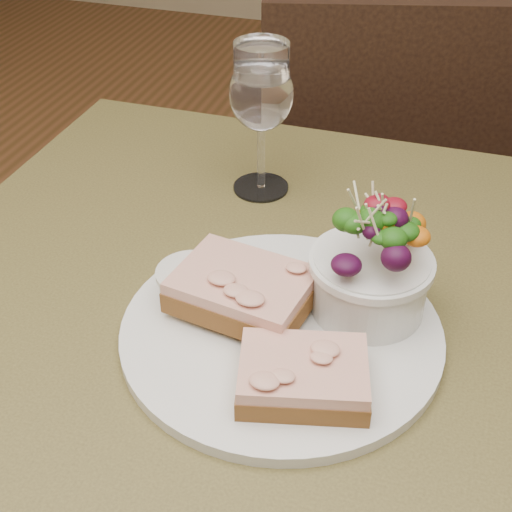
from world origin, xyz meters
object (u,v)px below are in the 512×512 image
(dinner_plate, at_px, (281,331))
(cafe_table, at_px, (270,377))
(ramekin, at_px, (192,283))
(wine_glass, at_px, (261,98))
(chair_far, at_px, (361,262))
(salad_bowl, at_px, (372,260))
(sandwich_back, at_px, (243,290))
(sandwich_front, at_px, (303,376))

(dinner_plate, bearing_deg, cafe_table, 119.67)
(ramekin, distance_m, wine_glass, 0.26)
(cafe_table, bearing_deg, ramekin, -161.60)
(chair_far, distance_m, dinner_plate, 0.88)
(cafe_table, relative_size, salad_bowl, 6.30)
(dinner_plate, distance_m, ramekin, 0.10)
(sandwich_back, bearing_deg, salad_bowl, 28.00)
(chair_far, bearing_deg, salad_bowl, 83.02)
(dinner_plate, xyz_separation_m, sandwich_front, (0.04, -0.07, 0.02))
(wine_glass, bearing_deg, cafe_table, -70.13)
(sandwich_back, bearing_deg, cafe_table, 58.30)
(chair_far, distance_m, wine_glass, 0.77)
(cafe_table, xyz_separation_m, chair_far, (-0.00, 0.71, -0.36))
(sandwich_front, bearing_deg, chair_far, 80.81)
(sandwich_front, relative_size, ramekin, 1.98)
(cafe_table, relative_size, sandwich_front, 6.31)
(ramekin, bearing_deg, salad_bowl, 13.12)
(cafe_table, distance_m, chair_far, 0.79)
(cafe_table, relative_size, sandwich_back, 5.65)
(salad_bowl, bearing_deg, ramekin, -166.88)
(sandwich_back, height_order, ramekin, sandwich_back)
(wine_glass, bearing_deg, ramekin, -89.10)
(chair_far, height_order, salad_bowl, chair_far)
(dinner_plate, xyz_separation_m, sandwich_back, (-0.04, 0.01, 0.03))
(dinner_plate, relative_size, salad_bowl, 2.42)
(dinner_plate, height_order, sandwich_front, sandwich_front)
(cafe_table, xyz_separation_m, ramekin, (-0.07, -0.02, 0.13))
(chair_far, relative_size, sandwich_front, 7.10)
(chair_far, distance_m, salad_bowl, 0.88)
(cafe_table, distance_m, ramekin, 0.15)
(dinner_plate, xyz_separation_m, salad_bowl, (0.07, 0.05, 0.07))
(dinner_plate, bearing_deg, salad_bowl, 35.65)
(chair_far, xyz_separation_m, dinner_plate, (0.03, -0.75, 0.46))
(ramekin, height_order, wine_glass, wine_glass)
(sandwich_front, height_order, wine_glass, wine_glass)
(dinner_plate, height_order, wine_glass, wine_glass)
(ramekin, bearing_deg, dinner_plate, -7.47)
(sandwich_back, relative_size, salad_bowl, 1.12)
(cafe_table, height_order, chair_far, chair_far)
(cafe_table, bearing_deg, dinner_plate, -60.33)
(sandwich_back, bearing_deg, dinner_plate, -7.32)
(salad_bowl, distance_m, wine_glass, 0.27)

